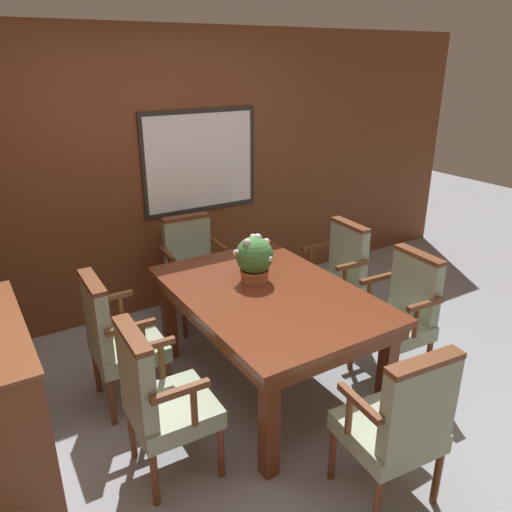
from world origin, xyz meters
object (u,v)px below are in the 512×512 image
(dining_table, at_px, (268,304))
(chair_left_far, at_px, (117,336))
(chair_right_far, at_px, (337,274))
(chair_head_far, at_px, (193,266))
(potted_plant, at_px, (254,258))
(chair_left_near, at_px, (159,397))
(chair_right_near, at_px, (401,311))
(chair_head_near, at_px, (399,422))

(dining_table, distance_m, chair_left_far, 1.01)
(chair_right_far, bearing_deg, chair_head_far, -126.06)
(dining_table, bearing_deg, potted_plant, 85.85)
(chair_left_near, bearing_deg, potted_plant, -57.50)
(chair_right_far, xyz_separation_m, chair_left_far, (-1.87, -0.02, 0.00))
(chair_head_far, height_order, chair_right_near, same)
(dining_table, bearing_deg, chair_head_far, 91.11)
(chair_left_far, xyz_separation_m, chair_right_near, (1.83, -0.73, 0.00))
(chair_left_near, distance_m, chair_head_near, 1.25)
(chair_left_far, bearing_deg, potted_plant, -98.45)
(dining_table, bearing_deg, chair_left_far, 159.03)
(potted_plant, bearing_deg, chair_head_near, -90.20)
(chair_right_far, height_order, chair_left_near, same)
(chair_head_far, xyz_separation_m, chair_left_near, (-0.91, -1.53, 0.00))
(chair_left_far, bearing_deg, chair_head_far, -47.56)
(chair_right_near, xyz_separation_m, potted_plant, (-0.88, 0.57, 0.40))
(chair_left_near, relative_size, chair_left_far, 1.00)
(chair_left_near, height_order, chair_left_far, same)
(chair_head_far, height_order, chair_left_far, same)
(chair_left_far, height_order, chair_right_near, same)
(chair_right_far, xyz_separation_m, potted_plant, (-0.92, -0.18, 0.40))
(chair_head_near, height_order, potted_plant, potted_plant)
(chair_head_near, relative_size, chair_right_near, 1.00)
(chair_head_far, height_order, chair_head_near, same)
(chair_left_far, xyz_separation_m, chair_head_near, (0.94, -1.55, 0.00))
(chair_left_near, distance_m, chair_left_far, 0.73)
(chair_left_near, xyz_separation_m, chair_right_near, (1.83, -0.00, 0.00))
(chair_head_far, relative_size, potted_plant, 2.80)
(chair_head_far, relative_size, chair_left_far, 1.00)
(potted_plant, bearing_deg, chair_right_near, -32.93)
(chair_left_far, relative_size, chair_right_near, 1.00)
(chair_head_far, distance_m, potted_plant, 1.04)
(chair_left_near, bearing_deg, chair_right_far, -66.46)
(chair_right_far, bearing_deg, dining_table, -64.98)
(dining_table, height_order, potted_plant, potted_plant)
(chair_right_near, relative_size, potted_plant, 2.80)
(chair_left_near, height_order, chair_head_near, same)
(dining_table, relative_size, potted_plant, 4.79)
(chair_right_far, bearing_deg, chair_left_near, -65.13)
(dining_table, relative_size, chair_head_near, 1.71)
(chair_right_far, distance_m, potted_plant, 1.02)
(chair_head_far, relative_size, chair_head_near, 1.00)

